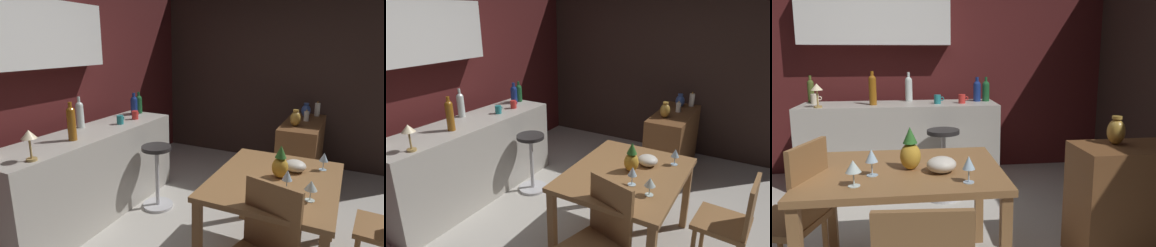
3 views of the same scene
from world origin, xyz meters
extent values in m
cube|color=#4C1919|center=(0.00, 2.10, 1.30)|extent=(5.20, 0.10, 2.60)
cube|color=white|center=(-0.30, 1.98, 1.85)|extent=(1.70, 0.32, 0.64)
cube|color=#33231E|center=(2.55, 0.30, 1.30)|extent=(0.10, 4.40, 2.60)
cube|color=olive|center=(0.04, -0.33, 0.72)|extent=(1.18, 0.93, 0.04)
cube|color=olive|center=(-0.50, 0.08, 0.35)|extent=(0.06, 0.06, 0.70)
cube|color=olive|center=(0.58, 0.08, 0.35)|extent=(0.06, 0.06, 0.70)
cube|color=olive|center=(0.58, -0.75, 0.35)|extent=(0.06, 0.06, 0.70)
cube|color=#B2ADA3|center=(-0.04, 1.52, 0.45)|extent=(2.10, 0.60, 0.90)
cube|color=brown|center=(1.74, -0.29, 0.41)|extent=(1.10, 0.44, 0.82)
cube|color=olive|center=(-0.50, -0.43, 0.69)|extent=(0.14, 0.37, 0.49)
cylinder|color=olive|center=(0.31, -0.97, 0.22)|extent=(0.04, 0.04, 0.43)
cylinder|color=#262323|center=(0.39, 1.00, 0.68)|extent=(0.32, 0.32, 0.04)
cylinder|color=silver|center=(0.39, 1.00, 0.34)|extent=(0.04, 0.04, 0.66)
cylinder|color=silver|center=(0.39, 1.00, 0.01)|extent=(0.34, 0.34, 0.03)
cylinder|color=silver|center=(-0.22, -0.62, 0.74)|extent=(0.06, 0.06, 0.00)
cylinder|color=silver|center=(-0.22, -0.62, 0.78)|extent=(0.01, 0.01, 0.07)
cone|color=silver|center=(-0.22, -0.62, 0.85)|extent=(0.08, 0.08, 0.07)
cylinder|color=silver|center=(0.39, -0.65, 0.74)|extent=(0.06, 0.06, 0.00)
cylinder|color=silver|center=(0.39, -0.65, 0.78)|extent=(0.01, 0.01, 0.07)
cone|color=silver|center=(0.39, -0.65, 0.85)|extent=(0.07, 0.07, 0.07)
cylinder|color=silver|center=(-0.14, -0.45, 0.74)|extent=(0.07, 0.07, 0.00)
cylinder|color=silver|center=(-0.14, -0.45, 0.78)|extent=(0.01, 0.01, 0.08)
cone|color=silver|center=(-0.14, -0.45, 0.86)|extent=(0.07, 0.07, 0.08)
ellipsoid|color=gold|center=(0.08, -0.36, 0.82)|extent=(0.13, 0.13, 0.16)
cone|color=#2D6B28|center=(0.08, -0.36, 0.95)|extent=(0.09, 0.09, 0.10)
ellipsoid|color=beige|center=(0.26, -0.44, 0.79)|extent=(0.18, 0.18, 0.09)
cylinder|color=#1E592D|center=(0.93, 1.61, 0.99)|extent=(0.08, 0.08, 0.19)
sphere|color=#1E592D|center=(0.93, 1.61, 1.09)|extent=(0.08, 0.08, 0.08)
cylinder|color=#1E592D|center=(0.93, 1.61, 1.14)|extent=(0.03, 0.03, 0.06)
cylinder|color=silver|center=(0.06, 1.73, 1.02)|extent=(0.08, 0.08, 0.23)
sphere|color=silver|center=(0.06, 1.73, 1.13)|extent=(0.08, 0.08, 0.08)
cylinder|color=silver|center=(0.06, 1.73, 1.19)|extent=(0.03, 0.03, 0.07)
cylinder|color=navy|center=(0.82, 1.61, 0.99)|extent=(0.08, 0.08, 0.19)
sphere|color=navy|center=(0.82, 1.61, 1.09)|extent=(0.08, 0.08, 0.08)
cylinder|color=navy|center=(0.82, 1.61, 1.14)|extent=(0.04, 0.04, 0.06)
cylinder|color=#8C5114|center=(-0.31, 1.45, 1.04)|extent=(0.08, 0.08, 0.27)
sphere|color=#8C5114|center=(-0.31, 1.45, 1.17)|extent=(0.08, 0.08, 0.08)
cylinder|color=#8C5114|center=(-0.31, 1.45, 1.23)|extent=(0.03, 0.03, 0.06)
cylinder|color=red|center=(0.63, 1.45, 0.95)|extent=(0.08, 0.08, 0.10)
torus|color=red|center=(0.68, 1.45, 0.95)|extent=(0.05, 0.01, 0.05)
cylinder|color=teal|center=(0.37, 1.46, 0.95)|extent=(0.07, 0.07, 0.10)
torus|color=teal|center=(0.42, 1.46, 0.95)|extent=(0.05, 0.01, 0.05)
cylinder|color=#A58447|center=(-0.84, 1.31, 0.91)|extent=(0.08, 0.08, 0.02)
cylinder|color=#A58447|center=(-0.84, 1.31, 1.00)|extent=(0.02, 0.02, 0.16)
cone|color=beige|center=(-0.84, 1.31, 1.11)|extent=(0.12, 0.12, 0.07)
cylinder|color=white|center=(2.17, -0.40, 0.91)|extent=(0.07, 0.07, 0.17)
ellipsoid|color=yellow|center=(2.17, -0.40, 1.01)|extent=(0.01, 0.01, 0.03)
cylinder|color=white|center=(1.80, -0.31, 0.88)|extent=(0.06, 0.06, 0.12)
ellipsoid|color=yellow|center=(1.80, -0.31, 0.95)|extent=(0.01, 0.01, 0.03)
ellipsoid|color=#334C8C|center=(2.03, -0.27, 0.90)|extent=(0.12, 0.12, 0.17)
cylinder|color=#334C8C|center=(2.03, -0.27, 1.00)|extent=(0.07, 0.07, 0.02)
ellipsoid|color=#B78C38|center=(1.48, -0.23, 0.91)|extent=(0.12, 0.12, 0.18)
cylinder|color=#B78C38|center=(1.48, -0.23, 1.01)|extent=(0.07, 0.07, 0.02)
camera|label=1|loc=(-2.30, -0.80, 1.76)|focal=29.69mm
camera|label=2|loc=(-2.30, -1.24, 2.03)|focal=30.03mm
camera|label=3|loc=(0.10, -2.59, 1.44)|focal=35.35mm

